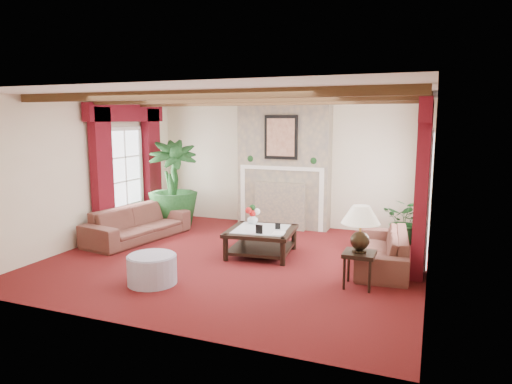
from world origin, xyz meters
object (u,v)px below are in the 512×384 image
at_px(sofa_left, 138,218).
at_px(potted_palm, 173,203).
at_px(sofa_right, 382,243).
at_px(side_table, 359,270).
at_px(coffee_table, 261,242).
at_px(ottoman, 152,270).

relative_size(sofa_left, potted_palm, 1.06).
distance_m(sofa_right, side_table, 1.10).
bearing_deg(coffee_table, ottoman, -123.07).
bearing_deg(side_table, sofa_right, 79.61).
bearing_deg(sofa_left, sofa_right, -79.59).
xyz_separation_m(potted_palm, coffee_table, (2.54, -1.29, -0.30)).
height_order(sofa_left, ottoman, sofa_left).
bearing_deg(sofa_left, ottoman, -130.14).
relative_size(side_table, ottoman, 0.72).
height_order(sofa_right, potted_palm, potted_palm).
bearing_deg(ottoman, potted_palm, 116.59).
distance_m(side_table, ottoman, 2.92).
bearing_deg(sofa_right, potted_palm, -109.92).
relative_size(sofa_left, ottoman, 3.22).
height_order(sofa_right, side_table, sofa_right).
xyz_separation_m(coffee_table, ottoman, (-0.95, -1.87, -0.02)).
distance_m(sofa_right, potted_palm, 4.70).
bearing_deg(sofa_right, sofa_left, -94.92).
bearing_deg(sofa_left, side_table, -93.25).
xyz_separation_m(sofa_left, coffee_table, (2.60, -0.08, -0.20)).
relative_size(sofa_left, sofa_right, 1.13).
bearing_deg(ottoman, sofa_right, 34.10).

